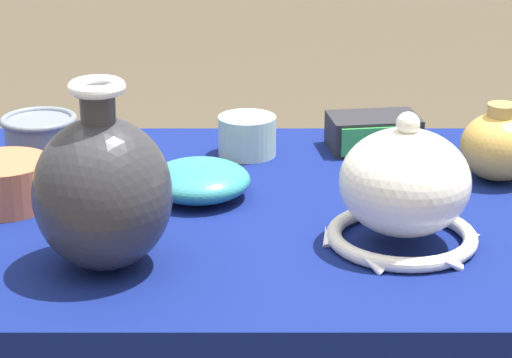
{
  "coord_description": "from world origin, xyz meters",
  "views": [
    {
      "loc": [
        0.03,
        -1.46,
        1.38
      ],
      "look_at": [
        0.03,
        -0.13,
        0.89
      ],
      "focal_mm": 70.0,
      "sensor_mm": 36.0,
      "label": 1
    }
  ],
  "objects_px": {
    "bowl_shallow_teal": "(197,180)",
    "vase_tall_bulbous": "(101,192)",
    "mosaic_tile_box": "(372,132)",
    "vase_dome_bell": "(402,191)",
    "pot_squat_terracotta": "(3,185)",
    "cup_wide_slate": "(38,139)",
    "jar_round_ochre": "(497,146)",
    "pot_squat_celadon": "(245,136)"
  },
  "relations": [
    {
      "from": "vase_tall_bulbous",
      "to": "cup_wide_slate",
      "type": "bearing_deg",
      "value": 112.65
    },
    {
      "from": "pot_squat_terracotta",
      "to": "pot_squat_celadon",
      "type": "relative_size",
      "value": 1.39
    },
    {
      "from": "mosaic_tile_box",
      "to": "jar_round_ochre",
      "type": "distance_m",
      "value": 0.25
    },
    {
      "from": "jar_round_ochre",
      "to": "bowl_shallow_teal",
      "type": "xyz_separation_m",
      "value": [
        -0.5,
        -0.08,
        -0.03
      ]
    },
    {
      "from": "vase_tall_bulbous",
      "to": "mosaic_tile_box",
      "type": "height_order",
      "value": "vase_tall_bulbous"
    },
    {
      "from": "bowl_shallow_teal",
      "to": "jar_round_ochre",
      "type": "bearing_deg",
      "value": 9.55
    },
    {
      "from": "vase_tall_bulbous",
      "to": "jar_round_ochre",
      "type": "relative_size",
      "value": 2.0
    },
    {
      "from": "vase_tall_bulbous",
      "to": "mosaic_tile_box",
      "type": "bearing_deg",
      "value": 49.72
    },
    {
      "from": "bowl_shallow_teal",
      "to": "vase_tall_bulbous",
      "type": "bearing_deg",
      "value": -114.08
    },
    {
      "from": "mosaic_tile_box",
      "to": "jar_round_ochre",
      "type": "xyz_separation_m",
      "value": [
        0.19,
        -0.16,
        0.03
      ]
    },
    {
      "from": "vase_tall_bulbous",
      "to": "jar_round_ochre",
      "type": "height_order",
      "value": "vase_tall_bulbous"
    },
    {
      "from": "mosaic_tile_box",
      "to": "vase_dome_bell",
      "type": "bearing_deg",
      "value": -98.71
    },
    {
      "from": "mosaic_tile_box",
      "to": "pot_squat_celadon",
      "type": "height_order",
      "value": "pot_squat_celadon"
    },
    {
      "from": "pot_squat_terracotta",
      "to": "bowl_shallow_teal",
      "type": "bearing_deg",
      "value": 7.58
    },
    {
      "from": "vase_tall_bulbous",
      "to": "cup_wide_slate",
      "type": "height_order",
      "value": "vase_tall_bulbous"
    },
    {
      "from": "mosaic_tile_box",
      "to": "vase_tall_bulbous",
      "type": "bearing_deg",
      "value": -138.28
    },
    {
      "from": "mosaic_tile_box",
      "to": "pot_squat_celadon",
      "type": "xyz_separation_m",
      "value": [
        -0.23,
        -0.03,
        0.0
      ]
    },
    {
      "from": "vase_dome_bell",
      "to": "mosaic_tile_box",
      "type": "xyz_separation_m",
      "value": [
        0.01,
        0.42,
        -0.05
      ]
    },
    {
      "from": "vase_tall_bulbous",
      "to": "bowl_shallow_teal",
      "type": "distance_m",
      "value": 0.29
    },
    {
      "from": "mosaic_tile_box",
      "to": "bowl_shallow_teal",
      "type": "relative_size",
      "value": 1.05
    },
    {
      "from": "bowl_shallow_teal",
      "to": "pot_squat_terracotta",
      "type": "bearing_deg",
      "value": -172.42
    },
    {
      "from": "pot_squat_terracotta",
      "to": "cup_wide_slate",
      "type": "bearing_deg",
      "value": 85.37
    },
    {
      "from": "pot_squat_terracotta",
      "to": "vase_dome_bell",
      "type": "bearing_deg",
      "value": -13.02
    },
    {
      "from": "vase_dome_bell",
      "to": "cup_wide_slate",
      "type": "xyz_separation_m",
      "value": [
        -0.59,
        0.34,
        -0.03
      ]
    },
    {
      "from": "pot_squat_celadon",
      "to": "mosaic_tile_box",
      "type": "bearing_deg",
      "value": 8.26
    },
    {
      "from": "jar_round_ochre",
      "to": "bowl_shallow_teal",
      "type": "height_order",
      "value": "jar_round_ochre"
    },
    {
      "from": "vase_dome_bell",
      "to": "pot_squat_celadon",
      "type": "xyz_separation_m",
      "value": [
        -0.23,
        0.39,
        -0.04
      ]
    },
    {
      "from": "cup_wide_slate",
      "to": "mosaic_tile_box",
      "type": "bearing_deg",
      "value": 7.99
    },
    {
      "from": "mosaic_tile_box",
      "to": "cup_wide_slate",
      "type": "relative_size",
      "value": 1.31
    },
    {
      "from": "mosaic_tile_box",
      "to": "pot_squat_terracotta",
      "type": "xyz_separation_m",
      "value": [
        -0.61,
        -0.28,
        0.01
      ]
    },
    {
      "from": "vase_dome_bell",
      "to": "bowl_shallow_teal",
      "type": "bearing_deg",
      "value": 149.19
    },
    {
      "from": "vase_dome_bell",
      "to": "pot_squat_terracotta",
      "type": "relative_size",
      "value": 1.58
    },
    {
      "from": "pot_squat_terracotta",
      "to": "bowl_shallow_teal",
      "type": "height_order",
      "value": "pot_squat_terracotta"
    },
    {
      "from": "pot_squat_celadon",
      "to": "vase_dome_bell",
      "type": "bearing_deg",
      "value": -59.77
    },
    {
      "from": "mosaic_tile_box",
      "to": "cup_wide_slate",
      "type": "xyz_separation_m",
      "value": [
        -0.59,
        -0.08,
        0.02
      ]
    },
    {
      "from": "vase_tall_bulbous",
      "to": "vase_dome_bell",
      "type": "distance_m",
      "value": 0.42
    },
    {
      "from": "vase_dome_bell",
      "to": "jar_round_ochre",
      "type": "distance_m",
      "value": 0.33
    },
    {
      "from": "vase_tall_bulbous",
      "to": "cup_wide_slate",
      "type": "distance_m",
      "value": 0.45
    },
    {
      "from": "mosaic_tile_box",
      "to": "pot_squat_celadon",
      "type": "relative_size",
      "value": 1.67
    },
    {
      "from": "vase_tall_bulbous",
      "to": "pot_squat_terracotta",
      "type": "bearing_deg",
      "value": 131.34
    },
    {
      "from": "pot_squat_celadon",
      "to": "cup_wide_slate",
      "type": "xyz_separation_m",
      "value": [
        -0.36,
        -0.05,
        0.01
      ]
    },
    {
      "from": "jar_round_ochre",
      "to": "pot_squat_terracotta",
      "type": "distance_m",
      "value": 0.81
    }
  ]
}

